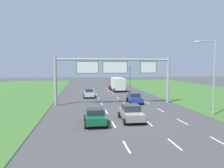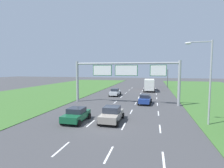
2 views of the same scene
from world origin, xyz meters
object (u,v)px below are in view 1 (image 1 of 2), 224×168
Objects in this scene: car_far_ahead at (95,116)px; traffic_light_mast at (123,73)px; sign_gantry at (114,71)px; car_lead_silver at (131,113)px; street_lamp at (211,71)px; car_mid_lane at (135,98)px; car_near_red at (89,93)px; box_truck at (117,84)px.

traffic_light_mast is at bearing 75.24° from car_far_ahead.
car_far_ahead is at bearing -107.63° from sign_gantry.
street_lamp is (9.43, 1.12, 4.27)m from car_lead_silver.
car_mid_lane is at bearing 123.75° from street_lamp.
sign_gantry is (3.45, -7.94, 4.19)m from car_near_red.
sign_gantry is at bearing 91.36° from car_lead_silver.
street_lamp is at bearing -53.17° from car_near_red.
street_lamp is (6.16, -27.32, 3.40)m from box_truck.
car_mid_lane is 0.49× the size of street_lamp.
car_far_ahead is at bearing -166.58° from car_lead_silver.
car_near_red is 9.62m from sign_gantry.
traffic_light_mast is at bearing 85.48° from car_mid_lane.
sign_gantry is at bearing -169.64° from car_mid_lane.
car_far_ahead is 0.46× the size of street_lamp.
street_lamp is (6.40, -9.58, 4.29)m from car_mid_lane.
car_lead_silver reaches higher than car_mid_lane.
car_far_ahead is 40.41m from traffic_light_mast.
traffic_light_mast is (6.79, 27.79, -1.08)m from sign_gantry.
car_far_ahead is 0.47× the size of box_truck.
car_near_red is at bearing 89.82° from car_far_ahead.
car_near_red is 22.55m from traffic_light_mast.
sign_gantry is 13.28m from street_lamp.
sign_gantry is at bearing -102.07° from box_truck.
sign_gantry is (3.54, 11.15, 4.19)m from car_far_ahead.
car_lead_silver reaches higher than car_far_ahead.
street_lamp is at bearing -53.33° from car_mid_lane.
car_far_ahead is 12.42m from sign_gantry.
car_mid_lane is at bearing 74.49° from car_lead_silver.
street_lamp is (13.16, 1.99, 4.31)m from car_far_ahead.
sign_gantry reaches higher than car_mid_lane.
car_near_red is 18.58m from car_lead_silver.
car_mid_lane is 17.77m from box_truck.
car_near_red is 0.25× the size of sign_gantry.
traffic_light_mast is (10.34, 38.94, 3.10)m from car_far_ahead.
sign_gantry is (-0.18, 10.28, 4.14)m from car_lead_silver.
car_mid_lane is 27.78m from traffic_light_mast.
sign_gantry is (-3.46, -18.16, 3.27)m from box_truck.
car_far_ahead is 0.23× the size of sign_gantry.
sign_gantry is 2.03× the size of street_lamp.
car_near_red is 0.78× the size of traffic_light_mast.
car_mid_lane reaches higher than car_near_red.
traffic_light_mast reaches higher than car_mid_lane.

